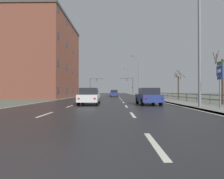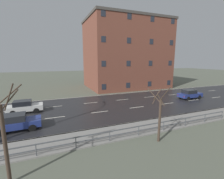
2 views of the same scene
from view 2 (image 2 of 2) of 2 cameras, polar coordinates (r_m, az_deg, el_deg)
The scene contains 8 objects.
ground_plane at distance 37.14m, azimuth 33.05°, elevation -1.38°, with size 160.00×160.00×0.12m.
guardrail at distance 12.68m, azimuth -6.75°, elevation -16.80°, with size 0.07×29.37×1.00m.
car_near_left at distance 22.72m, azimuth -29.08°, elevation -5.38°, with size 1.92×4.15×1.57m.
car_far_right at distance 17.53m, azimuth -31.29°, elevation -10.07°, with size 1.99×4.18×1.57m.
car_far_left at distance 30.14m, azimuth 26.31°, elevation -1.48°, with size 1.86×4.11×1.57m.
brick_building at distance 39.50m, azimuth 5.02°, elevation 12.62°, with size 13.35×18.65×15.92m.
bare_tree_near at distance 10.08m, azimuth -34.23°, elevation -14.45°, with size 1.79×1.95×5.41m.
bare_tree_mid at distance 13.23m, azimuth 16.79°, elevation -9.16°, with size 1.48×1.47×4.53m.
Camera 2 is at (20.76, 17.92, 6.52)m, focal length 25.27 mm.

